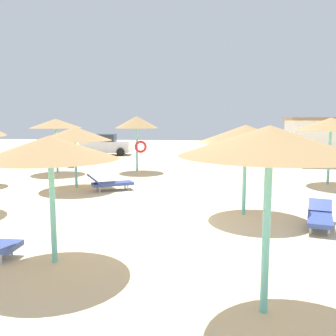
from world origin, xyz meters
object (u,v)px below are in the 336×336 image
(parasol_4, at_px, (75,134))
(parasol_8, at_px, (270,142))
(parasol_6, at_px, (331,124))
(lounger_1, at_px, (320,216))
(parasol_5, at_px, (137,123))
(bench_1, at_px, (298,161))
(beach_cabana, at_px, (315,140))
(lounger_4, at_px, (109,183))
(parasol_7, at_px, (56,124))
(parasol_3, at_px, (50,148))
(parked_car, at_px, (105,145))
(bench_0, at_px, (73,161))
(parasol_1, at_px, (246,134))

(parasol_4, distance_m, parasol_8, 11.81)
(parasol_6, distance_m, lounger_1, 7.80)
(parasol_5, relative_size, bench_1, 2.07)
(lounger_1, distance_m, beach_cabana, 15.58)
(lounger_1, distance_m, lounger_4, 8.49)
(parasol_4, distance_m, parasol_7, 5.05)
(parasol_8, distance_m, lounger_1, 5.80)
(parasol_3, distance_m, lounger_4, 8.01)
(parasol_8, bearing_deg, parasol_6, 69.07)
(parasol_8, bearing_deg, parasol_4, 124.36)
(parasol_4, height_order, parked_car, parasol_4)
(parasol_7, relative_size, parasol_8, 1.03)
(parasol_6, bearing_deg, parasol_3, -130.02)
(parasol_5, height_order, parked_car, parasol_5)
(parasol_4, relative_size, parked_car, 0.77)
(parasol_5, bearing_deg, beach_cabana, 23.70)
(parasol_6, bearing_deg, lounger_4, -164.78)
(bench_0, distance_m, parked_car, 7.28)
(parasol_3, xyz_separation_m, parasol_4, (-2.57, 8.16, -0.07))
(lounger_4, relative_size, bench_1, 1.29)
(bench_0, bearing_deg, parked_car, 89.83)
(parasol_3, xyz_separation_m, beach_cabana, (10.13, 18.29, -0.85))
(parasol_8, relative_size, bench_0, 1.89)
(parasol_1, xyz_separation_m, bench_1, (4.43, 12.26, -2.18))
(parasol_5, relative_size, lounger_4, 1.60)
(parasol_3, relative_size, bench_1, 1.85)
(parasol_1, bearing_deg, bench_0, 132.05)
(bench_0, relative_size, bench_1, 1.02)
(parasol_1, height_order, parasol_3, parasol_1)
(parasol_1, distance_m, lounger_1, 3.19)
(bench_1, bearing_deg, parasol_1, -109.86)
(parasol_1, xyz_separation_m, lounger_1, (1.99, -1.14, -2.22))
(parasol_4, relative_size, bench_0, 2.06)
(parasol_8, height_order, beach_cabana, beach_cabana)
(parasol_4, xyz_separation_m, bench_0, (-2.86, 7.00, -2.00))
(bench_0, bearing_deg, lounger_4, -59.15)
(parasol_8, bearing_deg, parasol_3, 158.90)
(parasol_5, bearing_deg, lounger_4, -90.30)
(beach_cabana, bearing_deg, bench_0, -168.65)
(parasol_7, bearing_deg, parasol_4, -57.80)
(parasol_7, distance_m, lounger_1, 14.94)
(parasol_7, bearing_deg, parasol_1, -40.08)
(parasol_7, bearing_deg, lounger_1, -38.49)
(parasol_5, xyz_separation_m, parasol_8, (5.01, -15.02, -0.09))
(parasol_4, distance_m, parked_car, 14.63)
(parasol_4, xyz_separation_m, lounger_1, (8.86, -4.92, -2.04))
(parasol_7, bearing_deg, lounger_4, -47.82)
(lounger_1, bearing_deg, parked_car, 121.36)
(parasol_5, xyz_separation_m, beach_cabana, (11.05, 4.85, -1.20))
(parasol_4, bearing_deg, parasol_7, 122.20)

